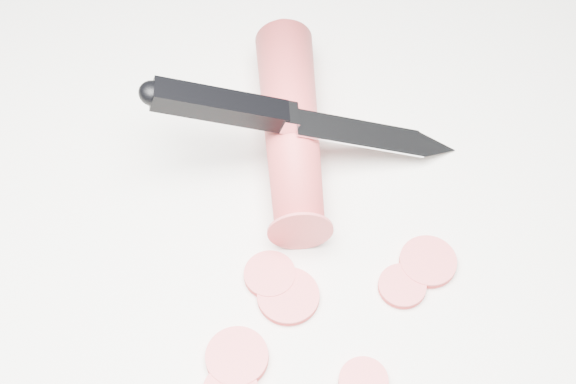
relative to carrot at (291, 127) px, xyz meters
name	(u,v)px	position (x,y,z in m)	size (l,w,h in m)	color
ground	(283,290)	(-0.05, -0.11, -0.02)	(2.40, 2.40, 0.00)	silver
carrot	(291,127)	(0.00, 0.00, 0.00)	(0.04, 0.04, 0.18)	red
carrot_slice_0	(288,296)	(-0.04, -0.12, -0.02)	(0.04, 0.04, 0.01)	#D44C4F
carrot_slice_2	(270,275)	(-0.05, -0.10, -0.02)	(0.03, 0.03, 0.01)	#D44C4F
carrot_slice_3	(402,286)	(0.03, -0.14, -0.02)	(0.03, 0.03, 0.01)	#D44C4F
carrot_slice_4	(428,262)	(0.05, -0.13, -0.02)	(0.04, 0.04, 0.01)	#D44C4F
carrot_slice_5	(237,357)	(-0.09, -0.15, -0.02)	(0.04, 0.04, 0.01)	#D44C4F
carrot_slice_6	(363,381)	(-0.02, -0.19, -0.02)	(0.03, 0.03, 0.01)	#D44C4F
kitchen_knife	(307,118)	(0.01, -0.01, 0.02)	(0.23, 0.08, 0.09)	silver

